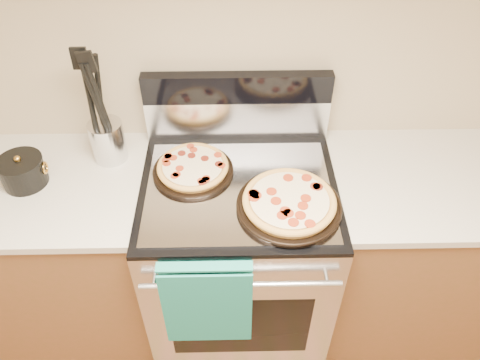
{
  "coord_description": "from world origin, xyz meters",
  "views": [
    {
      "loc": [
        -0.02,
        0.35,
        2.17
      ],
      "look_at": [
        0.0,
        1.55,
        1.04
      ],
      "focal_mm": 35.0,
      "sensor_mm": 36.0,
      "label": 1
    }
  ],
  "objects_px": {
    "pepperoni_pizza_back": "(193,168)",
    "pepperoni_pizza_front": "(289,203)",
    "saucepan": "(23,172)",
    "range_body": "(239,259)",
    "utensil_crock": "(108,141)"
  },
  "relations": [
    {
      "from": "pepperoni_pizza_back",
      "to": "pepperoni_pizza_front",
      "type": "xyz_separation_m",
      "value": [
        0.36,
        -0.2,
        0.0
      ]
    },
    {
      "from": "range_body",
      "to": "saucepan",
      "type": "relative_size",
      "value": 5.38
    },
    {
      "from": "range_body",
      "to": "utensil_crock",
      "type": "height_order",
      "value": "utensil_crock"
    },
    {
      "from": "pepperoni_pizza_back",
      "to": "pepperoni_pizza_front",
      "type": "relative_size",
      "value": 0.83
    },
    {
      "from": "pepperoni_pizza_back",
      "to": "utensil_crock",
      "type": "height_order",
      "value": "utensil_crock"
    },
    {
      "from": "saucepan",
      "to": "pepperoni_pizza_front",
      "type": "bearing_deg",
      "value": -9.72
    },
    {
      "from": "range_body",
      "to": "pepperoni_pizza_back",
      "type": "relative_size",
      "value": 2.88
    },
    {
      "from": "pepperoni_pizza_front",
      "to": "utensil_crock",
      "type": "bearing_deg",
      "value": 155.65
    },
    {
      "from": "range_body",
      "to": "pepperoni_pizza_front",
      "type": "distance_m",
      "value": 0.55
    },
    {
      "from": "pepperoni_pizza_back",
      "to": "utensil_crock",
      "type": "xyz_separation_m",
      "value": [
        -0.34,
        0.12,
        0.05
      ]
    },
    {
      "from": "pepperoni_pizza_back",
      "to": "utensil_crock",
      "type": "bearing_deg",
      "value": 161.09
    },
    {
      "from": "pepperoni_pizza_back",
      "to": "pepperoni_pizza_front",
      "type": "height_order",
      "value": "pepperoni_pizza_front"
    },
    {
      "from": "pepperoni_pizza_front",
      "to": "saucepan",
      "type": "distance_m",
      "value": 1.02
    },
    {
      "from": "pepperoni_pizza_back",
      "to": "saucepan",
      "type": "relative_size",
      "value": 1.87
    },
    {
      "from": "pepperoni_pizza_back",
      "to": "pepperoni_pizza_front",
      "type": "distance_m",
      "value": 0.41
    }
  ]
}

